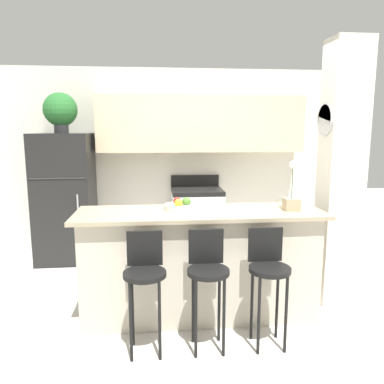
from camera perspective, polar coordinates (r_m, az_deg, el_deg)
ground_plane at (r=3.70m, az=1.16°, el=-18.18°), size 14.00×14.00×0.00m
wall_back at (r=5.30m, az=-0.20°, el=7.25°), size 5.60×0.38×2.55m
pillar_right at (r=3.90m, az=21.71°, el=2.39°), size 0.38×0.32×2.55m
counter_bar at (r=3.49m, az=1.19°, el=-10.85°), size 2.21×0.66×1.00m
refrigerator at (r=5.17m, az=-18.74°, el=-0.82°), size 0.71×0.72×1.67m
stove_range at (r=5.21m, az=0.76°, el=-4.42°), size 0.69×0.59×1.07m
bar_stool_left at (r=2.95m, az=-7.19°, el=-12.49°), size 0.33×0.33×0.94m
bar_stool_mid at (r=2.97m, az=2.39°, el=-12.23°), size 0.33×0.33×0.94m
bar_stool_right at (r=3.08m, az=11.55°, el=-11.67°), size 0.33×0.33×0.94m
potted_plant_on_fridge at (r=5.10m, az=-19.43°, el=11.63°), size 0.42×0.42×0.51m
orchid_vase at (r=3.48m, az=14.93°, el=-0.90°), size 0.13×0.13×0.45m
fruit_bowl at (r=3.40m, az=-1.83°, el=-2.12°), size 0.28×0.28×0.12m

